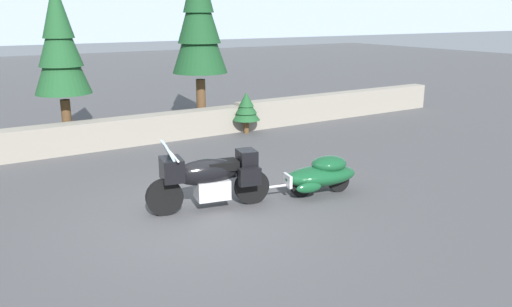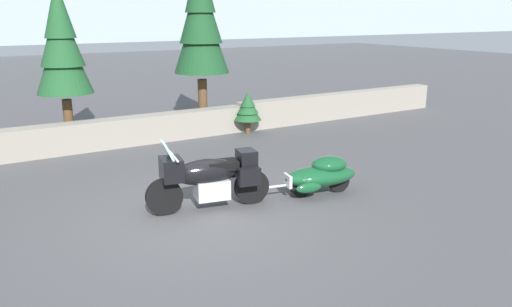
% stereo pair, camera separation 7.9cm
% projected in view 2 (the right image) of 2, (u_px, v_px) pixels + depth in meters
% --- Properties ---
extents(ground_plane, '(80.00, 80.00, 0.00)m').
position_uv_depth(ground_plane, '(203.00, 217.00, 9.14)').
color(ground_plane, '#4C4C4F').
extents(stone_guard_wall, '(24.00, 0.59, 0.92)m').
position_uv_depth(stone_guard_wall, '(94.00, 134.00, 13.51)').
color(stone_guard_wall, gray).
rests_on(stone_guard_wall, ground).
extents(touring_motorcycle, '(2.29, 1.01, 1.33)m').
position_uv_depth(touring_motorcycle, '(208.00, 176.00, 9.37)').
color(touring_motorcycle, black).
rests_on(touring_motorcycle, ground).
extents(car_shaped_trailer, '(2.23, 0.99, 0.76)m').
position_uv_depth(car_shaped_trailer, '(321.00, 174.00, 10.19)').
color(car_shaped_trailer, black).
rests_on(car_shaped_trailer, ground).
extents(pine_tree_tall, '(1.65, 1.65, 5.30)m').
position_uv_depth(pine_tree_tall, '(200.00, 19.00, 15.26)').
color(pine_tree_tall, brown).
rests_on(pine_tree_tall, ground).
extents(pine_tree_secondary, '(1.45, 1.45, 4.34)m').
position_uv_depth(pine_tree_secondary, '(61.00, 43.00, 13.41)').
color(pine_tree_secondary, brown).
rests_on(pine_tree_secondary, ground).
extents(pine_sapling_near, '(0.81, 0.81, 1.23)m').
position_uv_depth(pine_sapling_near, '(248.00, 108.00, 15.31)').
color(pine_sapling_near, brown).
rests_on(pine_sapling_near, ground).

